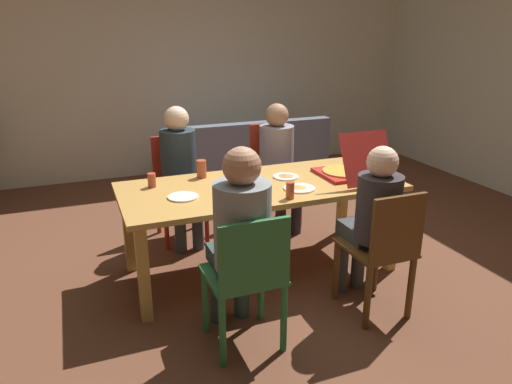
# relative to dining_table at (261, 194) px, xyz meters

# --- Properties ---
(ground_plane) EXTENTS (20.00, 20.00, 0.00)m
(ground_plane) POSITION_rel_dining_table_xyz_m (0.00, 0.00, -0.65)
(ground_plane) COLOR brown
(back_wall) EXTENTS (6.90, 0.12, 2.68)m
(back_wall) POSITION_rel_dining_table_xyz_m (0.00, 3.06, 0.69)
(back_wall) COLOR beige
(back_wall) RESTS_ON ground
(side_wall_right) EXTENTS (0.12, 5.20, 2.68)m
(side_wall_right) POSITION_rel_dining_table_xyz_m (3.45, 0.92, 0.69)
(side_wall_right) COLOR beige
(side_wall_right) RESTS_ON ground
(dining_table) EXTENTS (2.13, 0.93, 0.73)m
(dining_table) POSITION_rel_dining_table_xyz_m (0.00, 0.00, 0.00)
(dining_table) COLOR #C08D44
(dining_table) RESTS_ON ground
(chair_0) EXTENTS (0.44, 0.42, 0.89)m
(chair_0) POSITION_rel_dining_table_xyz_m (-0.45, -0.91, -0.15)
(chair_0) COLOR #2A6937
(chair_0) RESTS_ON ground
(person_0) EXTENTS (0.34, 0.49, 1.26)m
(person_0) POSITION_rel_dining_table_xyz_m (-0.45, -0.79, 0.09)
(person_0) COLOR #2B413F
(person_0) RESTS_ON ground
(chair_1) EXTENTS (0.40, 0.46, 0.91)m
(chair_1) POSITION_rel_dining_table_xyz_m (0.51, -0.89, -0.17)
(chair_1) COLOR #553516
(chair_1) RESTS_ON ground
(person_1) EXTENTS (0.30, 0.48, 1.17)m
(person_1) POSITION_rel_dining_table_xyz_m (0.51, -0.75, 0.04)
(person_1) COLOR #3A3C3D
(person_1) RESTS_ON ground
(chair_2) EXTENTS (0.41, 0.44, 0.98)m
(chair_2) POSITION_rel_dining_table_xyz_m (0.51, 0.95, -0.12)
(chair_2) COLOR #A9321D
(chair_2) RESTS_ON ground
(person_2) EXTENTS (0.33, 0.52, 1.20)m
(person_2) POSITION_rel_dining_table_xyz_m (0.51, 0.80, 0.06)
(person_2) COLOR #33303B
(person_2) RESTS_ON ground
(chair_3) EXTENTS (0.42, 0.45, 0.94)m
(chair_3) POSITION_rel_dining_table_xyz_m (-0.45, 0.93, -0.14)
(chair_3) COLOR #B72D1D
(chair_3) RESTS_ON ground
(person_3) EXTENTS (0.31, 0.49, 1.23)m
(person_3) POSITION_rel_dining_table_xyz_m (-0.45, 0.78, 0.08)
(person_3) COLOR #3B3F4A
(person_3) RESTS_ON ground
(pizza_box_0) EXTENTS (0.41, 0.59, 0.40)m
(pizza_box_0) POSITION_rel_dining_table_xyz_m (0.73, -0.08, 0.13)
(pizza_box_0) COLOR #AE251F
(pizza_box_0) RESTS_ON dining_table
(plate_0) EXTENTS (0.24, 0.24, 0.03)m
(plate_0) POSITION_rel_dining_table_xyz_m (0.22, -0.21, 0.09)
(plate_0) COLOR white
(plate_0) RESTS_ON dining_table
(plate_1) EXTENTS (0.22, 0.22, 0.03)m
(plate_1) POSITION_rel_dining_table_xyz_m (-0.19, -0.17, 0.09)
(plate_1) COLOR white
(plate_1) RESTS_ON dining_table
(plate_2) EXTENTS (0.21, 0.21, 0.03)m
(plate_2) POSITION_rel_dining_table_xyz_m (0.25, 0.09, 0.09)
(plate_2) COLOR white
(plate_2) RESTS_ON dining_table
(plate_3) EXTENTS (0.22, 0.22, 0.01)m
(plate_3) POSITION_rel_dining_table_xyz_m (-0.63, -0.08, 0.09)
(plate_3) COLOR white
(plate_3) RESTS_ON dining_table
(drinking_glass_0) EXTENTS (0.07, 0.07, 0.14)m
(drinking_glass_0) POSITION_rel_dining_table_xyz_m (-0.01, 0.11, 0.15)
(drinking_glass_0) COLOR #BC5332
(drinking_glass_0) RESTS_ON dining_table
(drinking_glass_1) EXTENTS (0.06, 0.06, 0.12)m
(drinking_glass_1) POSITION_rel_dining_table_xyz_m (0.07, -0.37, 0.14)
(drinking_glass_1) COLOR #BE4B2B
(drinking_glass_1) RESTS_ON dining_table
(drinking_glass_2) EXTENTS (0.08, 0.08, 0.14)m
(drinking_glass_2) POSITION_rel_dining_table_xyz_m (-0.38, 0.33, 0.15)
(drinking_glass_2) COLOR #B04D2F
(drinking_glass_2) RESTS_ON dining_table
(drinking_glass_3) EXTENTS (0.06, 0.06, 0.11)m
(drinking_glass_3) POSITION_rel_dining_table_xyz_m (-0.79, 0.24, 0.13)
(drinking_glass_3) COLOR #B1462D
(drinking_glass_3) RESTS_ON dining_table
(couch) EXTENTS (1.87, 0.90, 0.81)m
(couch) POSITION_rel_dining_table_xyz_m (0.75, 2.26, -0.38)
(couch) COLOR slate
(couch) RESTS_ON ground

